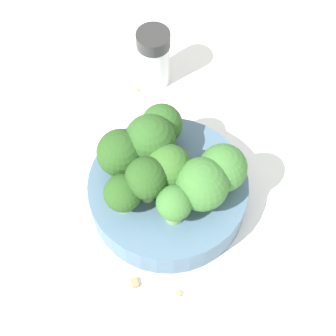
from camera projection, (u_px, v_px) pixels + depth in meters
ground_plane at (168, 201)px, 0.60m from camera, size 3.00×3.00×0.00m
bowl at (168, 192)px, 0.58m from camera, size 0.16×0.16×0.04m
broccoli_floret_0 at (170, 166)px, 0.54m from camera, size 0.05×0.05×0.06m
broccoli_floret_1 at (146, 179)px, 0.52m from camera, size 0.04×0.04×0.06m
broccoli_floret_2 at (174, 204)px, 0.52m from camera, size 0.03×0.03×0.05m
broccoli_floret_3 at (150, 141)px, 0.55m from camera, size 0.05×0.05×0.06m
broccoli_floret_4 at (202, 185)px, 0.53m from camera, size 0.05×0.05×0.06m
broccoli_floret_5 at (123, 194)px, 0.53m from camera, size 0.04×0.04×0.05m
broccoli_floret_6 at (223, 168)px, 0.54m from camera, size 0.05×0.05×0.05m
broccoli_floret_7 at (162, 125)px, 0.57m from camera, size 0.04×0.04×0.05m
broccoli_floret_8 at (121, 153)px, 0.55m from camera, size 0.05×0.05×0.06m
pepper_shaker at (154, 58)px, 0.65m from camera, size 0.04×0.04×0.08m
almond_crumb_0 at (179, 293)px, 0.54m from camera, size 0.00×0.01×0.01m
almond_crumb_1 at (135, 282)px, 0.55m from camera, size 0.01×0.01×0.01m
almond_crumb_2 at (138, 89)px, 0.67m from camera, size 0.01×0.01×0.01m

